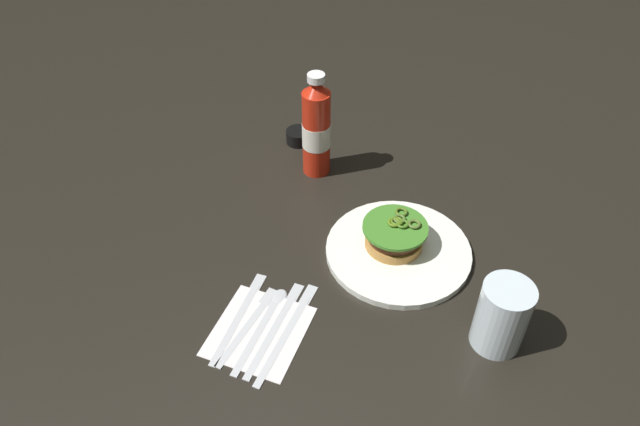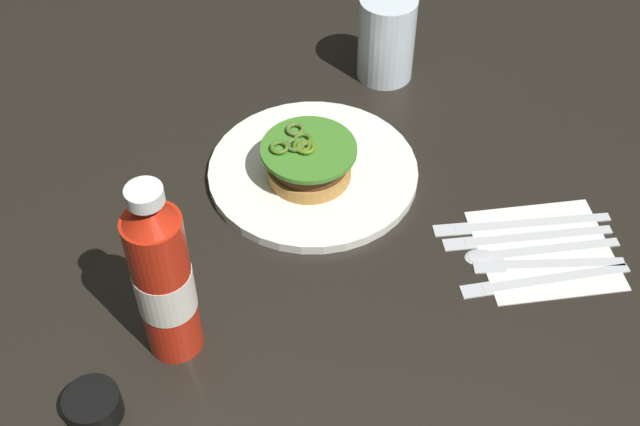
# 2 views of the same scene
# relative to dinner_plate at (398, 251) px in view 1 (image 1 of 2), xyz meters

# --- Properties ---
(ground_plane) EXTENTS (3.00, 3.00, 0.00)m
(ground_plane) POSITION_rel_dinner_plate_xyz_m (-0.03, 0.05, -0.01)
(ground_plane) COLOR black
(dinner_plate) EXTENTS (0.26, 0.26, 0.01)m
(dinner_plate) POSITION_rel_dinner_plate_xyz_m (0.00, 0.00, 0.00)
(dinner_plate) COLOR white
(dinner_plate) RESTS_ON ground_plane
(burger_sandwich) EXTENTS (0.12, 0.12, 0.05)m
(burger_sandwich) POSITION_rel_dinner_plate_xyz_m (0.01, 0.01, 0.03)
(burger_sandwich) COLOR #B9803D
(burger_sandwich) RESTS_ON dinner_plate
(ketchup_bottle) EXTENTS (0.06, 0.06, 0.23)m
(ketchup_bottle) POSITION_rel_dinner_plate_xyz_m (0.17, 0.23, 0.10)
(ketchup_bottle) COLOR red
(ketchup_bottle) RESTS_ON ground_plane
(water_glass) EXTENTS (0.08, 0.08, 0.12)m
(water_glass) POSITION_rel_dinner_plate_xyz_m (-0.12, -0.20, 0.05)
(water_glass) COLOR silver
(water_glass) RESTS_ON ground_plane
(condiment_cup) EXTENTS (0.06, 0.06, 0.03)m
(condiment_cup) POSITION_rel_dinner_plate_xyz_m (0.24, 0.31, 0.01)
(condiment_cup) COLOR black
(condiment_cup) RESTS_ON ground_plane
(napkin) EXTENTS (0.16, 0.15, 0.00)m
(napkin) POSITION_rel_dinner_plate_xyz_m (-0.25, 0.15, -0.00)
(napkin) COLOR silver
(napkin) RESTS_ON ground_plane
(table_knife) EXTENTS (0.21, 0.02, 0.00)m
(table_knife) POSITION_rel_dinner_plate_xyz_m (-0.23, 0.11, -0.00)
(table_knife) COLOR silver
(table_knife) RESTS_ON napkin
(steak_knife) EXTENTS (0.20, 0.02, 0.00)m
(steak_knife) POSITION_rel_dinner_plate_xyz_m (-0.23, 0.13, -0.00)
(steak_knife) COLOR silver
(steak_knife) RESTS_ON napkin
(spoon_utensil) EXTENTS (0.18, 0.03, 0.00)m
(spoon_utensil) POSITION_rel_dinner_plate_xyz_m (-0.23, 0.15, -0.00)
(spoon_utensil) COLOR silver
(spoon_utensil) RESTS_ON napkin
(fork_utensil) EXTENTS (0.17, 0.03, 0.00)m
(fork_utensil) POSITION_rel_dinner_plate_xyz_m (-0.24, 0.17, -0.00)
(fork_utensil) COLOR silver
(fork_utensil) RESTS_ON napkin
(butter_knife) EXTENTS (0.20, 0.03, 0.00)m
(butter_knife) POSITION_rel_dinner_plate_xyz_m (-0.23, 0.19, -0.00)
(butter_knife) COLOR silver
(butter_knife) RESTS_ON napkin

